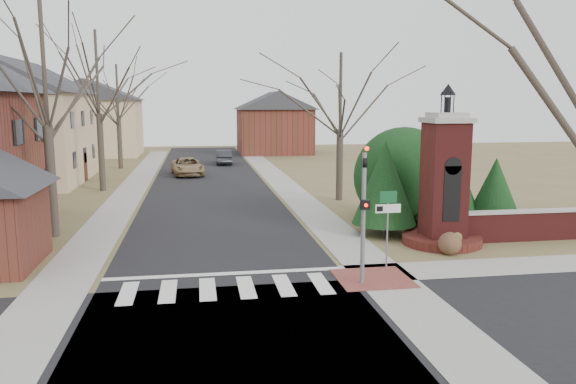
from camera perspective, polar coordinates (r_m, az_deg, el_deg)
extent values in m
plane|color=brown|center=(17.10, -6.07, -10.58)|extent=(120.00, 120.00, 0.00)
cube|color=black|center=(38.52, -7.93, 0.42)|extent=(8.00, 70.00, 0.01)
cube|color=black|center=(14.31, -5.37, -14.57)|extent=(120.00, 8.00, 0.01)
cube|color=silver|center=(17.85, -6.22, -9.69)|extent=(8.00, 2.20, 0.02)
cube|color=silver|center=(19.27, -6.47, -8.27)|extent=(8.00, 0.35, 0.02)
cube|color=gray|center=(38.98, -0.27, 0.61)|extent=(2.00, 60.00, 0.02)
cube|color=gray|center=(38.76, -15.64, 0.23)|extent=(2.00, 60.00, 0.02)
cube|color=brown|center=(18.87, 8.63, -8.69)|extent=(2.40, 2.40, 0.02)
cylinder|color=slate|center=(17.83, 7.65, -2.77)|extent=(0.14, 0.14, 4.20)
imported|color=black|center=(17.54, 7.78, 3.47)|extent=(0.15, 0.18, 0.90)
sphere|color=#FF0C05|center=(17.30, 8.01, 4.39)|extent=(0.14, 0.14, 0.14)
cube|color=black|center=(17.56, 7.85, -1.30)|extent=(0.28, 0.16, 0.30)
sphere|color=#FF0C05|center=(17.48, 7.94, -1.35)|extent=(0.11, 0.11, 0.11)
cylinder|color=slate|center=(19.70, 10.05, -4.08)|extent=(0.06, 0.06, 2.60)
cube|color=silver|center=(19.50, 10.13, -1.66)|extent=(0.90, 0.03, 0.30)
cube|color=black|center=(19.39, 9.31, -1.70)|extent=(0.22, 0.02, 0.18)
cube|color=#104E26|center=(19.44, 10.17, -0.51)|extent=(0.60, 0.03, 0.40)
cylinder|color=#5D1D1B|center=(23.91, 15.33, -4.69)|extent=(3.20, 3.20, 0.36)
cube|color=#5D1D1B|center=(23.48, 15.56, 0.82)|extent=(1.50, 1.50, 5.00)
cube|color=black|center=(22.88, 16.28, -0.19)|extent=(0.70, 0.10, 2.20)
cube|color=gray|center=(23.27, 15.83, 7.04)|extent=(1.70, 1.70, 0.20)
cube|color=gray|center=(23.27, 15.85, 7.53)|extent=(1.30, 1.30, 0.20)
cylinder|color=black|center=(23.26, 15.90, 8.52)|extent=(0.20, 0.20, 0.60)
cone|color=black|center=(23.27, 15.96, 9.99)|extent=(0.64, 0.64, 0.45)
cube|color=#5D1D1B|center=(26.00, 24.44, -3.15)|extent=(7.50, 0.40, 1.20)
cube|color=gray|center=(25.88, 24.54, -1.74)|extent=(7.50, 0.50, 0.10)
cube|color=tan|center=(44.99, -25.71, 4.94)|extent=(9.00, 12.00, 6.40)
cube|color=tan|center=(65.11, -19.25, 6.15)|extent=(10.00, 8.00, 6.00)
cube|color=tan|center=(64.04, -22.18, 9.52)|extent=(0.75, 0.75, 3.08)
cube|color=maroon|center=(64.77, -1.42, 6.19)|extent=(8.00, 8.00, 5.00)
cube|color=maroon|center=(62.83, -3.28, 9.19)|extent=(0.75, 0.75, 2.80)
cylinder|color=#473D33|center=(25.05, 9.68, -3.72)|extent=(0.20, 0.20, 0.50)
cone|color=black|center=(24.68, 9.81, 0.93)|extent=(2.80, 2.80, 3.60)
cylinder|color=#473D33|center=(27.35, 15.43, -2.84)|extent=(0.20, 0.20, 0.50)
cone|color=black|center=(26.98, 15.64, 2.06)|extent=(3.40, 3.40, 4.20)
cylinder|color=#473D33|center=(27.38, 20.11, -3.05)|extent=(0.20, 0.20, 0.50)
cone|color=black|center=(27.10, 20.30, 0.36)|extent=(2.40, 2.40, 2.80)
sphere|color=black|center=(27.61, 11.66, 1.94)|extent=(4.80, 4.80, 4.80)
cylinder|color=#473D33|center=(26.05, -22.90, 1.03)|extent=(0.40, 0.40, 4.83)
cylinder|color=#473D33|center=(38.72, -18.45, 3.83)|extent=(0.40, 0.40, 5.04)
cylinder|color=#473D33|center=(51.64, -16.72, 4.76)|extent=(0.40, 0.40, 4.41)
cylinder|color=#473D33|center=(33.35, 5.26, 2.77)|extent=(0.40, 0.40, 4.20)
imported|color=#9C7E55|center=(45.58, -10.19, 2.56)|extent=(2.84, 5.20, 1.38)
imported|color=#2C2F33|center=(53.33, -6.53, 3.55)|extent=(1.47, 4.09, 1.34)
sphere|color=brown|center=(22.28, 16.12, -5.05)|extent=(0.88, 0.88, 0.88)
sphere|color=brown|center=(23.63, 16.42, -4.30)|extent=(0.84, 0.84, 0.84)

